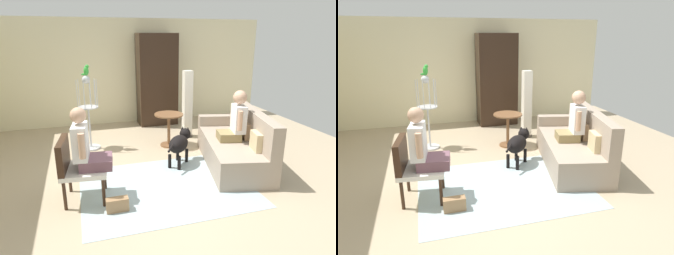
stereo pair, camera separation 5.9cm
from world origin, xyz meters
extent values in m
plane|color=tan|center=(0.00, 0.00, 0.00)|extent=(8.00, 8.00, 0.00)
cube|color=beige|center=(0.00, 3.40, 1.27)|extent=(6.90, 0.12, 2.53)
cube|color=#9EB2B7|center=(-0.17, -0.29, 0.00)|extent=(2.44, 1.90, 0.01)
cube|color=gray|center=(1.15, 0.17, 0.22)|extent=(1.29, 2.08, 0.45)
cube|color=gray|center=(1.49, 0.09, 0.69)|extent=(0.61, 1.92, 0.49)
cube|color=gray|center=(1.35, 1.02, 0.54)|extent=(0.89, 0.37, 0.19)
cube|color=#C6B284|center=(1.25, -0.35, 0.59)|extent=(0.17, 0.33, 0.28)
cube|color=tan|center=(1.37, 0.17, 0.59)|extent=(0.16, 0.29, 0.28)
cylinder|color=#382316|center=(-1.03, -0.08, 0.20)|extent=(0.04, 0.04, 0.40)
cylinder|color=#382316|center=(-1.09, -0.55, 0.20)|extent=(0.04, 0.04, 0.40)
cylinder|color=#382316|center=(-1.51, -0.02, 0.20)|extent=(0.04, 0.04, 0.40)
cylinder|color=#382316|center=(-1.57, -0.49, 0.20)|extent=(0.04, 0.04, 0.40)
cube|color=white|center=(-1.30, -0.29, 0.43)|extent=(0.65, 0.64, 0.06)
cube|color=#382316|center=(-1.55, -0.26, 0.66)|extent=(0.15, 0.58, 0.41)
cube|color=olive|center=(1.07, 0.19, 0.52)|extent=(0.43, 0.41, 0.14)
cube|color=white|center=(1.22, 0.15, 0.81)|extent=(0.25, 0.37, 0.46)
sphere|color=tan|center=(1.22, 0.15, 1.17)|extent=(0.23, 0.23, 0.23)
cylinder|color=tan|center=(1.13, -0.04, 0.84)|extent=(0.08, 0.08, 0.32)
cylinder|color=tan|center=(1.23, 0.37, 0.84)|extent=(0.08, 0.08, 0.32)
cube|color=#6E4956|center=(-1.14, -0.31, 0.53)|extent=(0.46, 0.44, 0.14)
cube|color=white|center=(-1.32, -0.29, 0.83)|extent=(0.23, 0.41, 0.46)
sphere|color=tan|center=(-1.32, -0.29, 1.18)|extent=(0.20, 0.20, 0.20)
cylinder|color=tan|center=(-1.25, -0.06, 0.85)|extent=(0.08, 0.08, 0.32)
cylinder|color=tan|center=(-1.31, -0.52, 0.85)|extent=(0.08, 0.08, 0.32)
cylinder|color=brown|center=(0.37, 1.35, 0.65)|extent=(0.57, 0.57, 0.02)
cylinder|color=brown|center=(0.37, 1.35, 0.32)|extent=(0.06, 0.06, 0.64)
cylinder|color=brown|center=(0.37, 1.35, 0.01)|extent=(0.34, 0.34, 0.03)
ellipsoid|color=black|center=(0.25, 0.40, 0.38)|extent=(0.54, 0.57, 0.28)
sphere|color=black|center=(0.46, 0.63, 0.47)|extent=(0.20, 0.20, 0.20)
cone|color=black|center=(0.42, 0.66, 0.57)|extent=(0.06, 0.06, 0.06)
cone|color=black|center=(0.49, 0.60, 0.57)|extent=(0.06, 0.06, 0.06)
cylinder|color=black|center=(0.04, 0.15, 0.42)|extent=(0.15, 0.16, 0.10)
cylinder|color=black|center=(0.30, 0.58, 0.12)|extent=(0.06, 0.06, 0.24)
cylinder|color=black|center=(0.43, 0.47, 0.12)|extent=(0.06, 0.06, 0.24)
cylinder|color=black|center=(0.07, 0.32, 0.12)|extent=(0.06, 0.06, 0.24)
cylinder|color=black|center=(0.20, 0.21, 0.12)|extent=(0.06, 0.06, 0.24)
cylinder|color=silver|center=(-1.14, 1.65, 0.01)|extent=(0.36, 0.36, 0.03)
cylinder|color=silver|center=(-1.14, 1.65, 0.41)|extent=(0.04, 0.04, 0.82)
cylinder|color=silver|center=(-1.14, 1.65, 0.83)|extent=(0.38, 0.38, 0.02)
cylinder|color=silver|center=(-0.96, 1.65, 1.10)|extent=(0.01, 0.01, 0.51)
cylinder|color=silver|center=(-0.99, 1.75, 1.10)|extent=(0.01, 0.01, 0.51)
cylinder|color=silver|center=(-1.08, 1.82, 1.10)|extent=(0.01, 0.01, 0.51)
cylinder|color=silver|center=(-1.19, 1.82, 1.10)|extent=(0.01, 0.01, 0.51)
cylinder|color=silver|center=(-1.28, 1.75, 1.10)|extent=(0.01, 0.01, 0.51)
cylinder|color=silver|center=(-1.32, 1.65, 1.10)|extent=(0.01, 0.01, 0.51)
cylinder|color=silver|center=(-1.28, 1.54, 1.10)|extent=(0.01, 0.01, 0.51)
cylinder|color=silver|center=(-1.19, 1.48, 1.10)|extent=(0.01, 0.01, 0.51)
cylinder|color=silver|center=(-1.08, 1.48, 1.10)|extent=(0.01, 0.01, 0.51)
cylinder|color=silver|center=(-0.99, 1.54, 1.10)|extent=(0.01, 0.01, 0.51)
sphere|color=silver|center=(-1.14, 1.65, 1.35)|extent=(0.15, 0.15, 0.15)
ellipsoid|color=green|center=(-1.12, 1.65, 1.51)|extent=(0.09, 0.10, 0.17)
sphere|color=green|center=(-1.10, 1.65, 1.59)|extent=(0.07, 0.07, 0.07)
cone|color=#D8BF4C|center=(-1.07, 1.65, 1.59)|extent=(0.03, 0.02, 0.02)
ellipsoid|color=green|center=(-1.16, 1.65, 1.45)|extent=(0.12, 0.03, 0.04)
cube|color=#4C4742|center=(0.92, 1.78, 0.03)|extent=(0.20, 0.20, 0.06)
cube|color=white|center=(0.92, 1.78, 0.75)|extent=(0.18, 0.18, 1.38)
cube|color=black|center=(0.57, 2.99, 1.09)|extent=(0.93, 0.56, 2.18)
cube|color=#99724C|center=(-0.94, -0.71, 0.09)|extent=(0.28, 0.12, 0.18)
camera|label=1|loc=(-1.29, -4.07, 2.14)|focal=31.90mm
camera|label=2|loc=(-1.23, -4.09, 2.14)|focal=31.90mm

